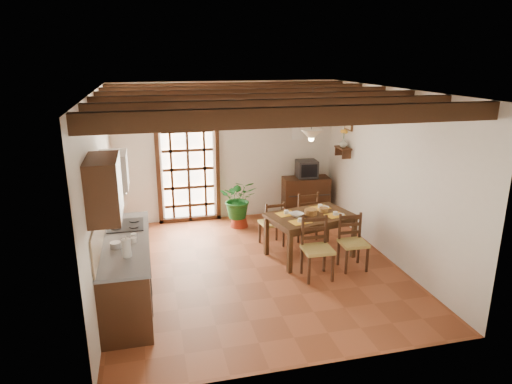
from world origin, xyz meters
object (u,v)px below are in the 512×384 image
object	(u,v)px
chair_near_left	(317,259)
kitchen_counter	(127,270)
chair_far_left	(272,231)
potted_plant	(239,199)
chair_far_right	(304,224)
pendant_lamp	(311,134)
dining_table	(310,220)
chair_near_right	(352,252)
crt_tv	(307,169)
sideboard	(306,196)

from	to	relation	value
chair_near_left	kitchen_counter	bearing A→B (deg)	-177.46
chair_far_left	potted_plant	distance (m)	1.17
chair_far_right	pendant_lamp	distance (m)	1.91
dining_table	chair_near_left	bearing A→B (deg)	-115.82
pendant_lamp	chair_far_left	bearing A→B (deg)	134.89
chair_far_right	chair_near_right	bearing A→B (deg)	98.92
chair_far_left	chair_far_right	world-z (taller)	chair_far_right
chair_far_left	chair_far_right	bearing A→B (deg)	-173.56
chair_far_right	pendant_lamp	size ratio (longest dim) A/B	1.10
chair_near_left	crt_tv	distance (m)	2.95
chair_near_right	crt_tv	bearing A→B (deg)	88.21
chair_near_right	crt_tv	size ratio (longest dim) A/B	2.01
dining_table	chair_near_right	bearing A→B (deg)	-63.73
chair_far_left	sideboard	bearing A→B (deg)	-136.20
chair_near_right	chair_far_left	size ratio (longest dim) A/B	1.05
sideboard	crt_tv	bearing A→B (deg)	-85.64
crt_tv	sideboard	bearing A→B (deg)	93.48
kitchen_counter	crt_tv	world-z (taller)	kitchen_counter
chair_far_right	potted_plant	size ratio (longest dim) A/B	0.45
chair_near_left	sideboard	size ratio (longest dim) A/B	0.98
chair_near_right	pendant_lamp	world-z (taller)	pendant_lamp
chair_near_right	chair_near_left	bearing A→B (deg)	-165.24
chair_far_right	potted_plant	bearing A→B (deg)	-45.60
dining_table	potted_plant	xyz separation A→B (m)	(-0.88, 1.66, -0.08)
chair_near_right	crt_tv	distance (m)	2.70
dining_table	chair_near_right	size ratio (longest dim) A/B	1.75
potted_plant	kitchen_counter	bearing A→B (deg)	-129.76
chair_far_left	dining_table	bearing A→B (deg)	122.67
potted_plant	sideboard	bearing A→B (deg)	12.54
crt_tv	pendant_lamp	bearing A→B (deg)	-105.19
kitchen_counter	chair_far_left	xyz separation A→B (m)	(2.45, 1.43, -0.21)
pendant_lamp	chair_far_right	bearing A→B (deg)	75.85
potted_plant	pendant_lamp	xyz separation A→B (m)	(0.88, -1.56, 1.51)
kitchen_counter	chair_far_left	bearing A→B (deg)	30.26
sideboard	kitchen_counter	bearing A→B (deg)	-137.41
chair_far_left	chair_near_left	bearing A→B (deg)	96.75
chair_far_left	sideboard	world-z (taller)	chair_far_left
dining_table	chair_far_left	bearing A→B (deg)	116.13
kitchen_counter	dining_table	size ratio (longest dim) A/B	1.46
kitchen_counter	chair_near_right	xyz separation A→B (m)	(3.45, 0.23, -0.20)
chair_far_right	crt_tv	world-z (taller)	crt_tv
sideboard	potted_plant	distance (m)	1.56
dining_table	potted_plant	distance (m)	1.88
kitchen_counter	sideboard	world-z (taller)	kitchen_counter
kitchen_counter	sideboard	size ratio (longest dim) A/B	2.33
kitchen_counter	chair_far_right	size ratio (longest dim) A/B	2.43
chair_far_right	chair_near_left	bearing A→B (deg)	72.82
sideboard	potted_plant	xyz separation A→B (m)	(-1.52, -0.34, 0.16)
chair_near_left	dining_table	bearing A→B (deg)	78.87
kitchen_counter	sideboard	bearing A→B (deg)	38.23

